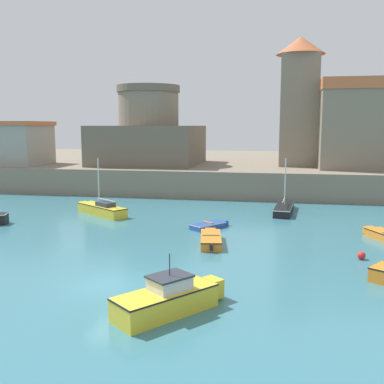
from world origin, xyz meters
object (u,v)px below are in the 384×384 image
object	(u,v)px
church	(341,120)
fortress	(149,137)
dinghy_orange_2	(211,239)
sailboat_yellow_4	(101,209)
sailboat_black_0	(284,208)
mooring_buoy	(362,255)
dinghy_blue_3	(209,225)
harbor_shed_near_wharf	(13,143)
motorboat_yellow_5	(169,298)

from	to	relation	value
church	fortress	xyz separation A→B (m)	(-22.85, -2.72, -2.04)
church	dinghy_orange_2	bearing A→B (deg)	-111.82
sailboat_yellow_4	sailboat_black_0	bearing A→B (deg)	14.68
mooring_buoy	church	size ratio (longest dim) A/B	0.03
mooring_buoy	church	xyz separation A→B (m)	(2.45, 30.15, 8.02)
dinghy_blue_3	mooring_buoy	bearing A→B (deg)	-32.28
sailboat_yellow_4	harbor_shed_near_wharf	size ratio (longest dim) A/B	0.71
dinghy_orange_2	sailboat_yellow_4	xyz separation A→B (m)	(-10.57, 7.71, 0.18)
motorboat_yellow_5	dinghy_orange_2	bearing A→B (deg)	89.51
sailboat_black_0	mooring_buoy	bearing A→B (deg)	-72.93
sailboat_yellow_4	harbor_shed_near_wharf	distance (m)	22.58
sailboat_black_0	sailboat_yellow_4	distance (m)	15.84
dinghy_blue_3	sailboat_yellow_4	xyz separation A→B (m)	(-9.79, 3.37, 0.26)
mooring_buoy	church	distance (m)	31.29
dinghy_orange_2	dinghy_blue_3	xyz separation A→B (m)	(-0.78, 4.34, -0.08)
sailboat_yellow_4	motorboat_yellow_5	xyz separation A→B (m)	(10.47, -18.66, 0.11)
dinghy_blue_3	church	xyz separation A→B (m)	(12.13, 24.03, 8.01)
motorboat_yellow_5	sailboat_yellow_4	bearing A→B (deg)	119.31
church	harbor_shed_near_wharf	distance (m)	39.50
sailboat_yellow_4	mooring_buoy	world-z (taller)	sailboat_yellow_4
sailboat_black_0	dinghy_blue_3	xyz separation A→B (m)	(-5.54, -7.39, -0.14)
mooring_buoy	harbor_shed_near_wharf	world-z (taller)	harbor_shed_near_wharf
sailboat_black_0	church	world-z (taller)	church
dinghy_blue_3	mooring_buoy	size ratio (longest dim) A/B	6.82
sailboat_yellow_4	harbor_shed_near_wharf	world-z (taller)	harbor_shed_near_wharf
dinghy_blue_3	motorboat_yellow_5	size ratio (longest dim) A/B	0.65
dinghy_orange_2	dinghy_blue_3	world-z (taller)	dinghy_orange_2
harbor_shed_near_wharf	dinghy_blue_3	bearing A→B (deg)	-33.17
fortress	harbor_shed_near_wharf	size ratio (longest dim) A/B	1.53
church	fortress	world-z (taller)	church
mooring_buoy	fortress	world-z (taller)	fortress
dinghy_blue_3	fortress	world-z (taller)	fortress
dinghy_orange_2	dinghy_blue_3	distance (m)	4.41
harbor_shed_near_wharf	mooring_buoy	bearing A→B (deg)	-32.93
sailboat_black_0	fortress	bearing A→B (deg)	139.41
sailboat_black_0	dinghy_orange_2	xyz separation A→B (m)	(-4.76, -11.72, -0.06)
motorboat_yellow_5	harbor_shed_near_wharf	world-z (taller)	harbor_shed_near_wharf
sailboat_yellow_4	fortress	world-z (taller)	fortress
dinghy_blue_3	dinghy_orange_2	bearing A→B (deg)	-79.85
motorboat_yellow_5	church	distance (m)	41.65
church	fortress	bearing A→B (deg)	-173.22
motorboat_yellow_5	church	world-z (taller)	church
harbor_shed_near_wharf	sailboat_black_0	bearing A→B (deg)	-17.35
dinghy_orange_2	motorboat_yellow_5	world-z (taller)	motorboat_yellow_5
dinghy_blue_3	sailboat_yellow_4	size ratio (longest dim) A/B	0.55
dinghy_orange_2	sailboat_black_0	bearing A→B (deg)	67.91
motorboat_yellow_5	fortress	bearing A→B (deg)	107.30
dinghy_blue_3	motorboat_yellow_5	distance (m)	15.31
dinghy_blue_3	fortress	bearing A→B (deg)	116.70
dinghy_blue_3	motorboat_yellow_5	world-z (taller)	motorboat_yellow_5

